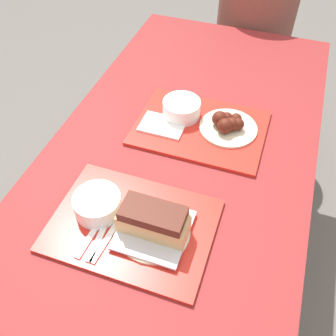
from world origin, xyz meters
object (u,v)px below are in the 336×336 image
bowl_coleslaw_far (182,108)px  wings_plate_far (228,124)px  tray_near (132,225)px  bowl_coleslaw_near (98,204)px  tray_far (200,128)px  brisket_sandwich_plate (154,224)px  person_seated_across (256,16)px

bowl_coleslaw_far → wings_plate_far: size_ratio=0.67×
tray_near → bowl_coleslaw_near: bearing=174.4°
tray_far → wings_plate_far: bearing=11.1°
bowl_coleslaw_near → wings_plate_far: bearing=59.9°
bowl_coleslaw_far → wings_plate_far: bearing=-6.1°
tray_near → bowl_coleslaw_far: 0.47m
tray_near → wings_plate_far: 0.48m
tray_far → wings_plate_far: (0.09, 0.02, 0.03)m
bowl_coleslaw_near → bowl_coleslaw_far: 0.47m
wings_plate_far → bowl_coleslaw_far: bearing=173.9°
bowl_coleslaw_near → brisket_sandwich_plate: size_ratio=0.67×
bowl_coleslaw_far → person_seated_across: size_ratio=0.18×
tray_near → wings_plate_far: wings_plate_far is taller
wings_plate_far → person_seated_across: bearing=93.9°
tray_far → bowl_coleslaw_near: 0.46m
tray_near → bowl_coleslaw_near: (-0.10, 0.01, 0.04)m
bowl_coleslaw_far → person_seated_across: 0.93m
wings_plate_far → tray_far: bearing=-168.9°
tray_far → wings_plate_far: 0.10m
tray_far → person_seated_across: size_ratio=0.62×
bowl_coleslaw_near → person_seated_across: bearing=82.0°
tray_near → tray_far: 0.44m
bowl_coleslaw_near → wings_plate_far: 0.51m
wings_plate_far → person_seated_across: size_ratio=0.28×
bowl_coleslaw_far → tray_near: bearing=-88.4°
tray_near → bowl_coleslaw_far: (-0.01, 0.47, 0.04)m
bowl_coleslaw_near → wings_plate_far: (0.26, 0.44, -0.01)m
tray_far → wings_plate_far: wings_plate_far is taller
tray_far → person_seated_across: 0.95m
person_seated_across → tray_near: bearing=-93.7°
bowl_coleslaw_far → tray_far: bearing=-24.4°
brisket_sandwich_plate → bowl_coleslaw_near: bearing=174.8°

